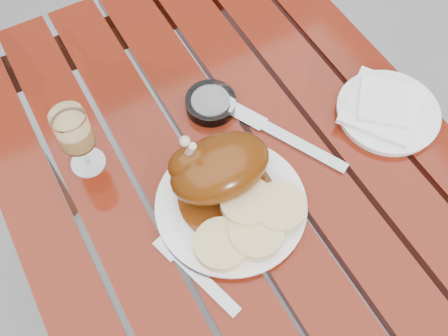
{
  "coord_description": "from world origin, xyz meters",
  "views": [
    {
      "loc": [
        -0.24,
        -0.32,
        1.54
      ],
      "look_at": [
        -0.03,
        0.05,
        0.78
      ],
      "focal_mm": 40.0,
      "sensor_mm": 36.0,
      "label": 1
    }
  ],
  "objects_px": {
    "side_plate": "(388,112)",
    "ashtray": "(211,103)",
    "dinner_plate": "(231,205)",
    "table": "(245,261)",
    "wine_glass": "(78,141)"
  },
  "relations": [
    {
      "from": "table",
      "to": "side_plate",
      "type": "relative_size",
      "value": 6.08
    },
    {
      "from": "ashtray",
      "to": "dinner_plate",
      "type": "bearing_deg",
      "value": -109.5
    },
    {
      "from": "table",
      "to": "dinner_plate",
      "type": "relative_size",
      "value": 4.6
    },
    {
      "from": "table",
      "to": "wine_glass",
      "type": "xyz_separation_m",
      "value": [
        -0.23,
        0.2,
        0.45
      ]
    },
    {
      "from": "wine_glass",
      "to": "side_plate",
      "type": "relative_size",
      "value": 0.75
    },
    {
      "from": "dinner_plate",
      "to": "side_plate",
      "type": "bearing_deg",
      "value": 3.71
    },
    {
      "from": "table",
      "to": "ashtray",
      "type": "relative_size",
      "value": 12.21
    },
    {
      "from": "side_plate",
      "to": "table",
      "type": "bearing_deg",
      "value": -177.18
    },
    {
      "from": "dinner_plate",
      "to": "side_plate",
      "type": "relative_size",
      "value": 1.32
    },
    {
      "from": "side_plate",
      "to": "dinner_plate",
      "type": "bearing_deg",
      "value": -176.29
    },
    {
      "from": "table",
      "to": "ashtray",
      "type": "xyz_separation_m",
      "value": [
        0.02,
        0.2,
        0.39
      ]
    },
    {
      "from": "table",
      "to": "ashtray",
      "type": "bearing_deg",
      "value": 83.21
    },
    {
      "from": "side_plate",
      "to": "ashtray",
      "type": "distance_m",
      "value": 0.34
    },
    {
      "from": "side_plate",
      "to": "ashtray",
      "type": "xyz_separation_m",
      "value": [
        -0.29,
        0.18,
        0.0
      ]
    },
    {
      "from": "table",
      "to": "wine_glass",
      "type": "distance_m",
      "value": 0.54
    }
  ]
}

